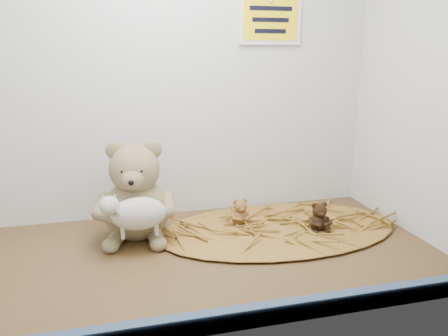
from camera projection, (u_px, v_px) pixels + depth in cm
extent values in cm
cube|color=#3E2A15|center=(186.00, 257.00, 101.74)|extent=(120.00, 60.00, 0.40)
cube|color=silver|center=(164.00, 57.00, 118.33)|extent=(120.00, 0.40, 90.00)
cube|color=silver|center=(429.00, 57.00, 104.61)|extent=(0.40, 60.00, 90.00)
cube|color=#364A68|center=(214.00, 321.00, 74.30)|extent=(119.28, 2.20, 3.60)
ellipsoid|color=brown|center=(278.00, 228.00, 116.82)|extent=(65.41, 37.98, 1.27)
cube|color=yellow|center=(270.00, 20.00, 122.40)|extent=(16.00, 1.20, 11.00)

